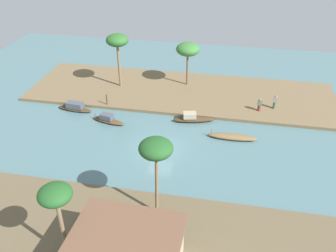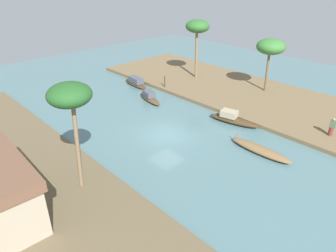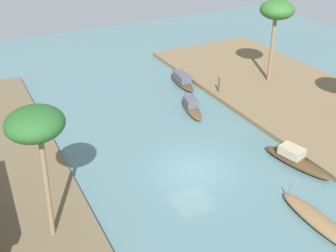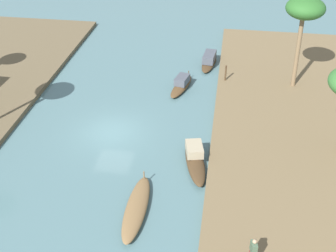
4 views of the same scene
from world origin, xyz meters
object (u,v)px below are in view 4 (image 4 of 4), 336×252
(sampan_open_hull, at_px, (195,158))
(mooring_post, at_px, (226,73))
(sampan_near_left_bank, at_px, (136,208))
(sampan_upstream_small, at_px, (182,84))
(palm_tree_left_far, at_px, (305,10))
(sampan_midstream, at_px, (209,60))

(sampan_open_hull, bearing_deg, mooring_post, -20.45)
(sampan_near_left_bank, distance_m, mooring_post, 15.67)
(sampan_open_hull, relative_size, mooring_post, 3.70)
(sampan_upstream_small, relative_size, sampan_open_hull, 0.85)
(sampan_near_left_bank, height_order, sampan_open_hull, sampan_open_hull)
(sampan_near_left_bank, distance_m, palm_tree_left_far, 18.77)
(sampan_near_left_bank, bearing_deg, mooring_post, -15.45)
(mooring_post, bearing_deg, sampan_upstream_small, 110.24)
(sampan_upstream_small, height_order, palm_tree_left_far, palm_tree_left_far)
(sampan_upstream_small, xyz_separation_m, palm_tree_left_far, (1.20, -8.64, 6.05))
(sampan_upstream_small, xyz_separation_m, sampan_midstream, (4.73, -1.87, 0.04))
(sampan_upstream_small, bearing_deg, palm_tree_left_far, -68.94)
(sampan_upstream_small, bearing_deg, sampan_open_hull, -154.90)
(sampan_near_left_bank, bearing_deg, sampan_midstream, -8.18)
(sampan_midstream, xyz_separation_m, mooring_post, (-3.49, -1.52, 0.59))
(sampan_upstream_small, distance_m, sampan_open_hull, 9.54)
(sampan_near_left_bank, relative_size, palm_tree_left_far, 0.72)
(sampan_near_left_bank, bearing_deg, sampan_open_hull, -30.93)
(sampan_near_left_bank, height_order, sampan_upstream_small, sampan_upstream_small)
(sampan_midstream, height_order, sampan_open_hull, sampan_open_hull)
(sampan_near_left_bank, distance_m, sampan_open_hull, 5.27)
(sampan_near_left_bank, xyz_separation_m, sampan_midstream, (18.60, -2.57, 0.16))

